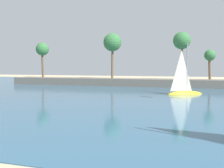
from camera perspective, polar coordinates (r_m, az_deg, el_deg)
sea at (r=59.19m, az=12.00°, el=-1.08°), size 220.00×94.76×0.06m
palm_headland at (r=66.17m, az=14.31°, el=2.31°), size 83.72×6.00×12.69m
sailboat_near_shore at (r=48.78m, az=14.22°, el=-1.08°), size 6.20×5.24×9.13m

